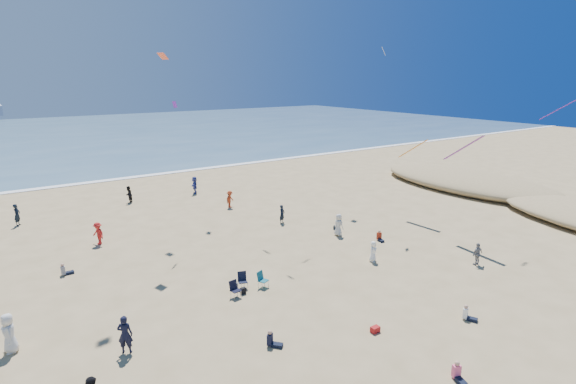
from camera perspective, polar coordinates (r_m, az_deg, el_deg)
ground at (r=20.91m, az=8.52°, el=-22.47°), size 220.00×220.00×0.00m
ocean at (r=108.35m, az=-28.11°, el=6.23°), size 220.00×100.00×0.06m
surf_line at (r=59.50m, az=-22.26°, el=1.33°), size 220.00×1.20×0.08m
standing_flyers at (r=35.84m, az=-12.73°, el=-4.78°), size 27.80×30.86×1.94m
seated_group at (r=26.39m, az=3.71°, el=-12.81°), size 22.38×21.49×0.84m
chair_cluster at (r=27.51m, az=-5.18°, el=-11.47°), size 2.73×1.52×1.00m
white_tote at (r=27.89m, az=-6.79°, el=-11.81°), size 0.35×0.20×0.40m
black_backpack at (r=27.34m, az=-5.71°, el=-12.37°), size 0.30×0.22×0.38m
cooler at (r=24.04m, az=11.00°, el=-16.76°), size 0.45×0.30×0.30m
navy_bag at (r=38.02m, az=6.01°, el=-4.51°), size 0.28×0.18×0.34m
kites_aloft at (r=33.09m, az=6.13°, el=17.82°), size 41.93×37.78×27.08m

